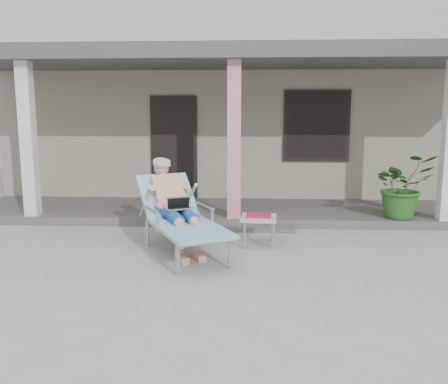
{
  "coord_description": "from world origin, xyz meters",
  "views": [
    {
      "loc": [
        0.26,
        -5.73,
        1.91
      ],
      "look_at": [
        -0.08,
        0.6,
        0.85
      ],
      "focal_mm": 38.0,
      "sensor_mm": 36.0,
      "label": 1
    }
  ],
  "objects": [
    {
      "name": "side_table",
      "position": [
        0.4,
        1.0,
        0.38
      ],
      "size": [
        0.54,
        0.54,
        0.46
      ],
      "rotation": [
        0.0,
        0.0,
        -0.07
      ],
      "color": "#B3B2AE",
      "rests_on": "ground"
    },
    {
      "name": "lounger",
      "position": [
        -0.73,
        0.64,
        0.82
      ],
      "size": [
        1.59,
        2.11,
        1.34
      ],
      "rotation": [
        0.0,
        0.0,
        0.47
      ],
      "color": "#B7B7BC",
      "rests_on": "ground"
    },
    {
      "name": "potted_palm",
      "position": [
        2.84,
        2.3,
        0.7
      ],
      "size": [
        1.15,
        1.05,
        1.09
      ],
      "primitive_type": "imported",
      "rotation": [
        0.0,
        0.0,
        0.22
      ],
      "color": "#26591E",
      "rests_on": "porch_deck"
    },
    {
      "name": "porch_deck",
      "position": [
        0.0,
        3.0,
        0.07
      ],
      "size": [
        10.0,
        2.0,
        0.15
      ],
      "primitive_type": "cube",
      "color": "#605B56",
      "rests_on": "ground"
    },
    {
      "name": "porch_step",
      "position": [
        0.0,
        1.85,
        0.04
      ],
      "size": [
        2.0,
        0.3,
        0.07
      ],
      "primitive_type": "cube",
      "color": "#605B56",
      "rests_on": "ground"
    },
    {
      "name": "porch_overhang",
      "position": [
        0.0,
        2.95,
        2.79
      ],
      "size": [
        10.0,
        2.3,
        2.85
      ],
      "color": "silver",
      "rests_on": "porch_deck"
    },
    {
      "name": "ground",
      "position": [
        0.0,
        0.0,
        0.0
      ],
      "size": [
        60.0,
        60.0,
        0.0
      ],
      "primitive_type": "plane",
      "color": "#9E9E99",
      "rests_on": "ground"
    },
    {
      "name": "house",
      "position": [
        0.0,
        6.5,
        1.67
      ],
      "size": [
        10.4,
        5.4,
        3.3
      ],
      "color": "gray",
      "rests_on": "ground"
    }
  ]
}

